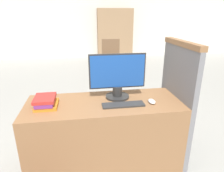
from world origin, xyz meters
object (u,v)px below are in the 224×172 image
at_px(mouse, 152,101).
at_px(far_chair, 111,58).
at_px(keyboard, 123,105).
at_px(book_stack, 46,102).
at_px(monitor, 117,77).

xyz_separation_m(mouse, far_chair, (0.09, 3.14, -0.23)).
distance_m(keyboard, book_stack, 0.71).
bearing_deg(mouse, book_stack, 175.96).
bearing_deg(monitor, book_stack, -170.30).
distance_m(mouse, book_stack, 0.99).
bearing_deg(far_chair, monitor, -58.69).
bearing_deg(mouse, far_chair, 88.43).
bearing_deg(far_chair, mouse, -52.77).
bearing_deg(keyboard, book_stack, 173.26).
distance_m(book_stack, far_chair, 3.26).
xyz_separation_m(monitor, far_chair, (0.39, 2.95, -0.44)).
relative_size(monitor, book_stack, 2.38).
distance_m(monitor, keyboard, 0.29).
height_order(monitor, book_stack, monitor).
distance_m(keyboard, far_chair, 3.18).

